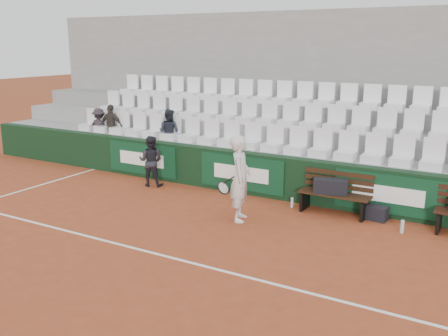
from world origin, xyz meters
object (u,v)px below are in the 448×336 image
bench_left (334,204)px  ball_kid (151,161)px  spectator_a (98,112)px  spectator_b (111,111)px  water_bottle_near (292,202)px  tennis_player (240,178)px  spectator_c (169,116)px  water_bottle_far (402,227)px  sports_bag_ground (376,213)px  sports_bag_left (331,186)px

bench_left → ball_kid: ball_kid is taller
spectator_a → spectator_b: (0.49, 0.00, 0.07)m
water_bottle_near → tennis_player: 1.61m
spectator_c → water_bottle_far: bearing=163.7°
tennis_player → spectator_c: 4.16m
spectator_b → tennis_player: bearing=150.2°
spectator_c → sports_bag_ground: bearing=167.3°
sports_bag_ground → spectator_c: (-5.81, 0.86, 1.48)m
water_bottle_near → spectator_c: 4.41m
sports_bag_left → spectator_b: (-6.93, 0.96, 1.03)m
tennis_player → ball_kid: size_ratio=1.37×
water_bottle_far → spectator_a: spectator_a is taller
sports_bag_ground → water_bottle_far: size_ratio=1.90×
spectator_a → water_bottle_far: bearing=161.4°
water_bottle_far → tennis_player: bearing=-163.6°
tennis_player → spectator_c: spectator_c is taller
spectator_a → spectator_b: bearing=170.0°
tennis_player → bench_left: bearing=40.4°
tennis_player → ball_kid: tennis_player is taller
spectator_c → water_bottle_near: bearing=162.0°
sports_bag_left → water_bottle_far: 1.69m
sports_bag_left → spectator_b: bearing=172.1°
ball_kid → spectator_b: spectator_b is taller
bench_left → ball_kid: size_ratio=1.17×
bench_left → water_bottle_far: size_ratio=5.94×
ball_kid → spectator_c: (-0.25, 1.15, 0.99)m
spectator_b → water_bottle_far: bearing=163.5°
ball_kid → water_bottle_far: bearing=158.8°
water_bottle_far → spectator_c: spectator_c is taller
spectator_b → spectator_c: 2.06m
bench_left → water_bottle_near: (-0.93, -0.04, -0.11)m
bench_left → water_bottle_near: size_ratio=6.80×
spectator_a → spectator_b: spectator_b is taller
bench_left → sports_bag_left: bearing=-164.7°
sports_bag_ground → ball_kid: 5.59m
bench_left → tennis_player: tennis_player is taller
tennis_player → sports_bag_ground: bearing=30.1°
water_bottle_far → sports_bag_ground: bearing=141.2°
ball_kid → spectator_b: 2.76m
water_bottle_near → spectator_c: bearing=166.3°
sports_bag_ground → spectator_a: spectator_a is taller
water_bottle_near → water_bottle_far: 2.44m
water_bottle_far → tennis_player: 3.25m
water_bottle_near → ball_kid: 3.81m
water_bottle_near → spectator_b: (-6.08, 0.98, 1.52)m
spectator_b → spectator_c: size_ratio=1.00×
spectator_b → sports_bag_left: bearing=164.7°
sports_bag_left → tennis_player: 1.97m
tennis_player → water_bottle_far: bearing=16.4°
sports_bag_left → spectator_b: 7.07m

